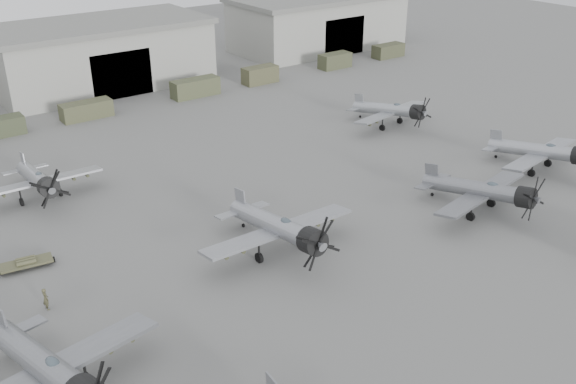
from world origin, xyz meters
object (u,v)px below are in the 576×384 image
aircraft_mid_1 (281,228)px  aircraft_mid_3 (544,152)px  aircraft_mid_2 (485,191)px  aircraft_far_1 (393,110)px  ground_crew (46,299)px  aircraft_mid_0 (49,370)px  aircraft_far_0 (38,180)px

aircraft_mid_1 → aircraft_mid_3: 29.58m
aircraft_mid_2 → aircraft_far_1: aircraft_mid_2 is taller
aircraft_far_1 → ground_crew: size_ratio=6.95×
aircraft_mid_1 → aircraft_far_1: bearing=30.2°
aircraft_mid_1 → aircraft_mid_2: size_ratio=1.07×
aircraft_mid_0 → aircraft_mid_2: bearing=-8.6°
ground_crew → aircraft_mid_1: bearing=-108.9°
aircraft_far_1 → ground_crew: bearing=-173.5°
aircraft_far_1 → ground_crew: (-43.25, -11.52, -1.22)m
aircraft_far_0 → ground_crew: bearing=-104.6°
aircraft_mid_1 → aircraft_far_1: aircraft_mid_1 is taller
aircraft_far_0 → aircraft_mid_0: bearing=-104.1°
aircraft_mid_1 → aircraft_mid_2: 18.32m
aircraft_mid_3 → ground_crew: aircraft_mid_3 is taller
aircraft_mid_3 → ground_crew: 46.36m
aircraft_mid_2 → ground_crew: bearing=156.7°
aircraft_mid_3 → aircraft_far_0: aircraft_mid_3 is taller
ground_crew → aircraft_far_1: bearing=-81.4°
aircraft_mid_1 → ground_crew: size_ratio=7.82×
aircraft_mid_1 → aircraft_far_1: 30.81m
aircraft_mid_2 → aircraft_far_1: size_ratio=1.05×
aircraft_mid_3 → aircraft_far_1: 17.90m
aircraft_mid_2 → aircraft_mid_3: (11.78, 2.25, -0.05)m
aircraft_mid_1 → ground_crew: bearing=168.1°
aircraft_mid_0 → aircraft_mid_2: 36.53m
aircraft_mid_1 → ground_crew: 16.92m
aircraft_mid_2 → ground_crew: size_ratio=7.31×
aircraft_mid_2 → aircraft_far_1: 21.93m
aircraft_mid_3 → aircraft_far_0: size_ratio=1.03×
aircraft_mid_3 → ground_crew: bearing=164.6°
aircraft_mid_1 → aircraft_far_0: 23.17m
aircraft_mid_0 → aircraft_mid_2: aircraft_mid_0 is taller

